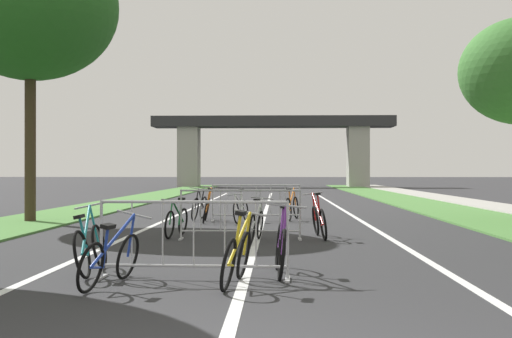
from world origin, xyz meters
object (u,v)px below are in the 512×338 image
(bicycle_yellow_3, at_px, (237,256))
(bicycle_orange_10, at_px, (292,207))
(crowd_barrier_third, at_px, (256,203))
(bicycle_silver_2, at_px, (256,224))
(crowd_barrier_second, at_px, (240,215))
(crowd_barrier_nearest, at_px, (194,240))
(bicycle_orange_0, at_px, (207,209))
(bicycle_white_1, at_px, (241,210))
(tree_left_maple_mid, at_px, (30,7))
(bicycle_black_7, at_px, (199,207))
(bicycle_purple_9, at_px, (281,247))
(bicycle_blue_6, at_px, (111,258))
(bicycle_red_8, at_px, (319,221))
(bicycle_green_5, at_px, (177,221))
(bicycle_teal_4, at_px, (90,247))

(bicycle_yellow_3, xyz_separation_m, bicycle_orange_10, (0.93, 11.32, 0.01))
(crowd_barrier_third, relative_size, bicycle_silver_2, 1.56)
(crowd_barrier_second, height_order, bicycle_silver_2, crowd_barrier_second)
(crowd_barrier_nearest, relative_size, bicycle_yellow_3, 1.59)
(bicycle_orange_0, distance_m, bicycle_white_1, 0.96)
(tree_left_maple_mid, relative_size, bicycle_black_7, 4.94)
(bicycle_purple_9, bearing_deg, bicycle_orange_0, -80.08)
(crowd_barrier_third, distance_m, bicycle_purple_9, 9.90)
(bicycle_yellow_3, height_order, bicycle_blue_6, bicycle_yellow_3)
(bicycle_orange_0, relative_size, bicycle_blue_6, 0.99)
(crowd_barrier_nearest, height_order, bicycle_black_7, crowd_barrier_nearest)
(bicycle_red_8, relative_size, bicycle_orange_10, 1.04)
(crowd_barrier_nearest, bearing_deg, bicycle_silver_2, 81.79)
(crowd_barrier_second, relative_size, bicycle_orange_10, 1.52)
(bicycle_blue_6, height_order, bicycle_black_7, bicycle_black_7)
(bicycle_white_1, xyz_separation_m, bicycle_red_8, (1.92, -4.31, 0.02))
(tree_left_maple_mid, xyz_separation_m, bicycle_green_5, (4.70, -3.90, -5.68))
(tree_left_maple_mid, height_order, bicycle_silver_2, tree_left_maple_mid)
(bicycle_red_8, bearing_deg, bicycle_green_5, 172.23)
(tree_left_maple_mid, relative_size, bicycle_silver_2, 4.94)
(bicycle_teal_4, xyz_separation_m, bicycle_blue_6, (0.54, -1.01, -0.02))
(bicycle_yellow_3, bearing_deg, crowd_barrier_second, 100.76)
(bicycle_silver_2, relative_size, bicycle_red_8, 0.94)
(bicycle_black_7, bearing_deg, bicycle_orange_10, -170.18)
(bicycle_black_7, bearing_deg, crowd_barrier_nearest, 104.11)
(bicycle_teal_4, bearing_deg, bicycle_orange_10, 71.96)
(crowd_barrier_second, height_order, bicycle_blue_6, crowd_barrier_second)
(crowd_barrier_nearest, relative_size, bicycle_blue_6, 1.55)
(crowd_barrier_nearest, xyz_separation_m, bicycle_silver_2, (0.68, 4.72, -0.17))
(bicycle_green_5, bearing_deg, bicycle_silver_2, 160.90)
(bicycle_green_5, distance_m, bicycle_orange_10, 5.82)
(bicycle_green_5, bearing_deg, bicycle_orange_0, -83.99)
(bicycle_orange_10, bearing_deg, bicycle_purple_9, -79.08)
(tree_left_maple_mid, bearing_deg, crowd_barrier_nearest, -58.84)
(bicycle_silver_2, height_order, bicycle_teal_4, bicycle_teal_4)
(bicycle_silver_2, relative_size, bicycle_green_5, 1.05)
(crowd_barrier_third, distance_m, bicycle_orange_10, 1.19)
(tree_left_maple_mid, distance_m, bicycle_blue_6, 12.60)
(bicycle_red_8, bearing_deg, crowd_barrier_second, -172.56)
(bicycle_orange_0, height_order, bicycle_orange_10, bicycle_orange_0)
(bicycle_yellow_3, bearing_deg, bicycle_orange_10, 93.25)
(bicycle_black_7, bearing_deg, bicycle_green_5, 98.96)
(bicycle_black_7, distance_m, bicycle_purple_9, 10.60)
(bicycle_red_8, bearing_deg, bicycle_silver_2, -153.97)
(crowd_barrier_second, distance_m, bicycle_blue_6, 5.89)
(bicycle_purple_9, bearing_deg, bicycle_green_5, -69.15)
(bicycle_yellow_3, height_order, bicycle_black_7, bicycle_black_7)
(bicycle_silver_2, bearing_deg, bicycle_black_7, 114.62)
(tree_left_maple_mid, bearing_deg, bicycle_orange_0, 2.62)
(bicycle_silver_2, xyz_separation_m, bicycle_yellow_3, (-0.08, -5.19, 0.01))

